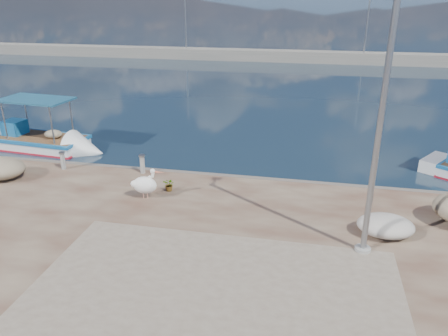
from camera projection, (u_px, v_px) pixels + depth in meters
ground at (198, 256)px, 12.88m from camera, size 1400.00×1400.00×0.00m
quay_patch at (206, 315)px, 9.78m from camera, size 9.00×7.00×0.01m
breakwater at (289, 56)px, 49.00m from camera, size 120.00×2.20×7.50m
boat_left at (41, 144)px, 21.72m from camera, size 6.25×2.54×2.93m
pelican at (145, 184)px, 15.17m from camera, size 1.17×0.69×1.11m
lamp_post at (378, 138)px, 11.03m from camera, size 0.44×0.96×7.00m
bollard_near at (142, 163)px, 17.36m from camera, size 0.25×0.25×0.77m
bollard_far at (63, 160)px, 17.76m from camera, size 0.24×0.24×0.73m
potted_plant at (169, 185)px, 15.84m from camera, size 0.52×0.48×0.49m
net_pile_d at (386, 226)px, 12.91m from camera, size 1.66×1.24×0.62m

